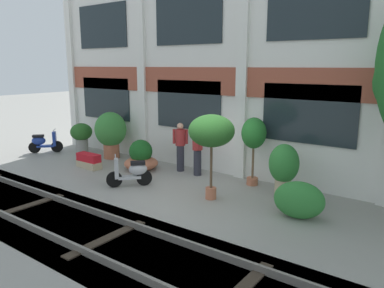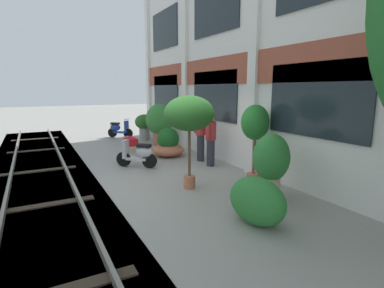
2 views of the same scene
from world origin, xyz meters
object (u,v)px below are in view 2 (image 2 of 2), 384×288
potted_plant_wide_bowl (168,145)px  potted_plant_fluted_column (144,124)px  potted_plant_glazed_jar (160,121)px  scooter_near_curb (119,129)px  potted_plant_tall_urn (189,115)px  topiary_hedge (257,201)px  potted_plant_square_trough (131,144)px  resident_watching_tracks (211,139)px  resident_by_doorway (201,135)px  potted_plant_terracotta_small (255,126)px  scooter_second_parked (138,154)px  potted_plant_stone_basin (271,161)px

potted_plant_wide_bowl → potted_plant_fluted_column: bearing=174.1°
potted_plant_glazed_jar → potted_plant_wide_bowl: size_ratio=1.54×
potted_plant_glazed_jar → scooter_near_curb: (-2.99, -1.06, -0.63)m
potted_plant_tall_urn → topiary_hedge: potted_plant_tall_urn is taller
potted_plant_wide_bowl → scooter_near_curb: 5.15m
potted_plant_square_trough → resident_watching_tracks: bearing=23.2°
potted_plant_square_trough → resident_by_doorway: (2.90, 1.64, 0.66)m
scooter_near_curb → potted_plant_tall_urn: bearing=-49.3°
potted_plant_terracotta_small → resident_watching_tracks: bearing=-175.5°
potted_plant_wide_bowl → scooter_second_parked: 1.84m
potted_plant_terracotta_small → resident_watching_tracks: size_ratio=1.25×
potted_plant_fluted_column → potted_plant_terracotta_small: potted_plant_terracotta_small is taller
resident_by_doorway → topiary_hedge: bearing=42.1°
resident_by_doorway → potted_plant_tall_urn: bearing=24.7°
potted_plant_wide_bowl → scooter_near_curb: potted_plant_wide_bowl is taller
potted_plant_fluted_column → potted_plant_square_trough: bearing=-32.3°
potted_plant_stone_basin → resident_watching_tracks: resident_watching_tracks is taller
potted_plant_terracotta_small → topiary_hedge: (2.09, -1.65, -1.08)m
scooter_near_curb → resident_watching_tracks: bearing=-37.0°
potted_plant_square_trough → potted_plant_glazed_jar: size_ratio=0.60×
potted_plant_wide_bowl → resident_by_doorway: (1.22, 0.70, 0.48)m
potted_plant_terracotta_small → potted_plant_wide_bowl: size_ratio=1.76×
potted_plant_wide_bowl → resident_watching_tracks: resident_watching_tracks is taller
potted_plant_tall_urn → resident_watching_tracks: size_ratio=1.40×
scooter_near_curb → resident_by_doorway: (6.34, 1.22, 0.47)m
scooter_second_parked → resident_watching_tracks: size_ratio=0.65×
potted_plant_stone_basin → resident_by_doorway: size_ratio=0.90×
potted_plant_terracotta_small → topiary_hedge: potted_plant_terracotta_small is taller
potted_plant_glazed_jar → topiary_hedge: potted_plant_glazed_jar is taller
potted_plant_square_trough → scooter_second_parked: bearing=-11.8°
potted_plant_tall_urn → scooter_near_curb: bearing=176.9°
potted_plant_tall_urn → resident_by_doorway: (-2.40, 1.70, -0.96)m
potted_plant_stone_basin → topiary_hedge: size_ratio=1.26×
potted_plant_square_trough → scooter_near_curb: size_ratio=1.04×
potted_plant_tall_urn → resident_by_doorway: size_ratio=1.38×
scooter_near_curb → resident_by_doorway: size_ratio=0.63×
potted_plant_fluted_column → scooter_second_parked: potted_plant_fluted_column is taller
potted_plant_stone_basin → potted_plant_wide_bowl: 5.19m
potted_plant_wide_bowl → scooter_second_parked: bearing=-55.0°
potted_plant_square_trough → potted_plant_tall_urn: bearing=-0.6°
potted_plant_tall_urn → potted_plant_wide_bowl: size_ratio=1.97×
potted_plant_wide_bowl → potted_plant_tall_urn: bearing=-15.4°
potted_plant_stone_basin → potted_plant_terracotta_small: (-1.20, 0.51, 0.65)m
potted_plant_square_trough → resident_by_doorway: 3.39m
potted_plant_glazed_jar → potted_plant_wide_bowl: 2.29m
scooter_second_parked → potted_plant_square_trough: bearing=-59.8°
potted_plant_fluted_column → resident_watching_tracks: 5.78m
potted_plant_square_trough → scooter_near_curb: (-3.44, 0.42, 0.19)m
potted_plant_square_trough → scooter_second_parked: size_ratio=1.01×
potted_plant_terracotta_small → scooter_near_curb: (-9.08, -1.31, -1.10)m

